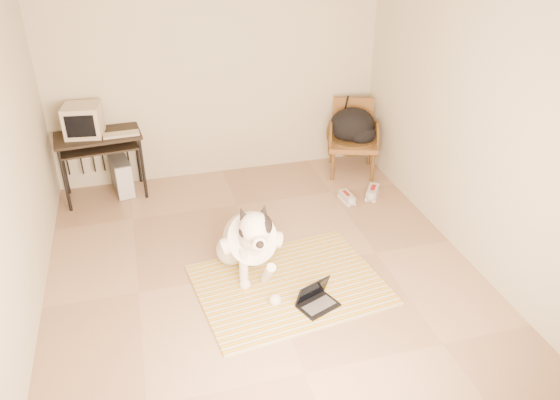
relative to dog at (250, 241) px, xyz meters
name	(u,v)px	position (x,y,z in m)	size (l,w,h in m)	color
floor	(263,271)	(0.12, -0.03, -0.36)	(4.50, 4.50, 0.00)	#9B7A5F
wall_back	(216,69)	(0.12, 2.22, 0.99)	(4.50, 4.50, 0.00)	#BBB399
wall_front	(367,319)	(0.12, -2.28, 0.99)	(4.50, 4.50, 0.00)	#BBB399
wall_left	(3,170)	(-1.88, -0.03, 0.99)	(4.50, 4.50, 0.00)	#BBB399
wall_right	(471,119)	(2.12, -0.03, 0.99)	(4.50, 4.50, 0.00)	#BBB399
rug	(289,284)	(0.30, -0.30, -0.35)	(1.81, 1.47, 0.02)	orange
dog	(250,241)	(0.00, 0.00, 0.00)	(0.59, 1.24, 0.89)	silver
laptop	(316,299)	(0.45, -0.64, -0.28)	(0.40, 0.35, 0.23)	black
computer_desk	(99,144)	(-1.33, 1.91, 0.32)	(0.99, 0.61, 0.79)	black
crt_monitor	(83,120)	(-1.45, 1.95, 0.60)	(0.44, 0.42, 0.35)	tan
desk_keyboard	(121,134)	(-1.06, 1.83, 0.44)	(0.40, 0.15, 0.03)	tan
pc_tower	(122,176)	(-1.14, 1.96, -0.14)	(0.27, 0.49, 0.43)	#474749
rattan_chair	(353,137)	(1.74, 1.81, 0.10)	(0.75, 0.74, 0.91)	brown
backpack	(354,126)	(1.74, 1.79, 0.26)	(0.57, 0.51, 0.42)	black
sneaker_left	(347,198)	(1.39, 1.04, -0.31)	(0.13, 0.28, 0.09)	white
sneaker_right	(373,192)	(1.73, 1.07, -0.31)	(0.27, 0.32, 0.11)	white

